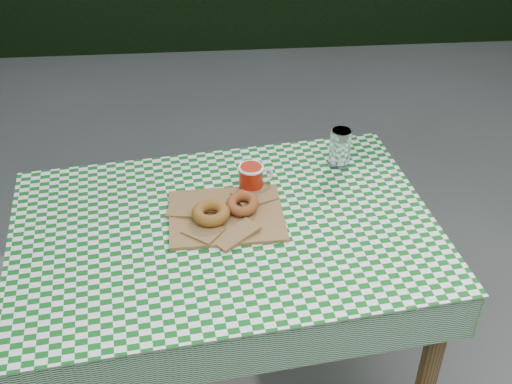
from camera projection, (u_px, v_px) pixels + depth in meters
ground at (265, 368)px, 2.37m from camera, size 60.00×60.00×0.00m
table at (228, 319)px, 2.07m from camera, size 1.28×0.94×0.75m
tablecloth at (225, 228)px, 1.84m from camera, size 1.30×0.96×0.01m
paper_bag at (226, 215)px, 1.88m from camera, size 0.34×0.28×0.02m
bagel_front at (211, 213)px, 1.84m from camera, size 0.15×0.15×0.03m
bagel_back at (242, 204)px, 1.88m from camera, size 0.13×0.13×0.03m
coffee_mug at (251, 178)px, 1.97m from camera, size 0.18×0.18×0.08m
drinking_glass at (340, 147)px, 2.07m from camera, size 0.08×0.08×0.13m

